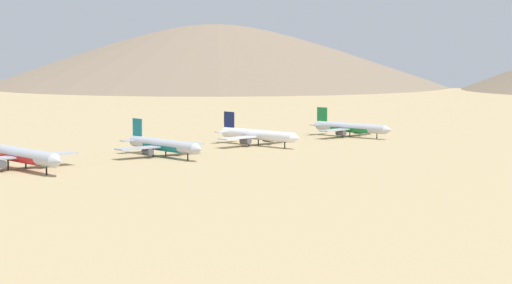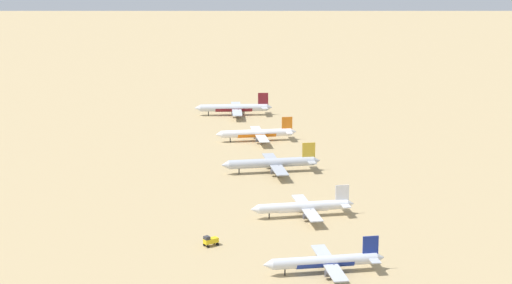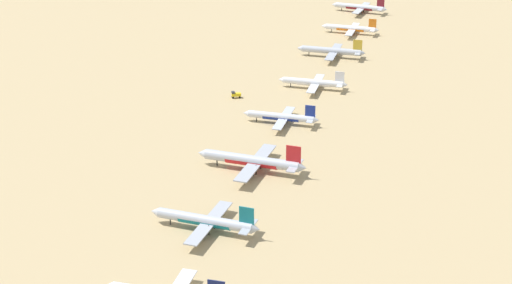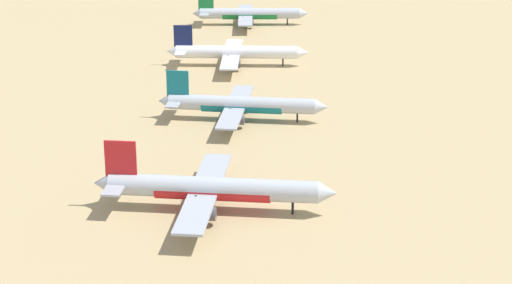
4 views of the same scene
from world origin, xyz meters
name	(u,v)px [view 1 (image 1 of 4)]	position (x,y,z in m)	size (l,w,h in m)	color
parked_jet_5	(21,155)	(3.80, 58.02, 5.11)	(53.21, 43.38, 15.34)	#B2B7C1
parked_jet_6	(163,145)	(9.86, 117.47, 4.56)	(47.51, 38.76, 13.71)	#B2B7C1
parked_jet_7	(257,135)	(7.89, 172.91, 4.60)	(47.40, 38.47, 13.67)	white
parked_jet_8	(350,128)	(12.65, 231.90, 4.39)	(45.61, 36.94, 13.18)	#B2B7C1
desert_hill_0	(217,44)	(-476.48, 639.76, 46.08)	(513.62, 513.62, 92.16)	#7A6854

